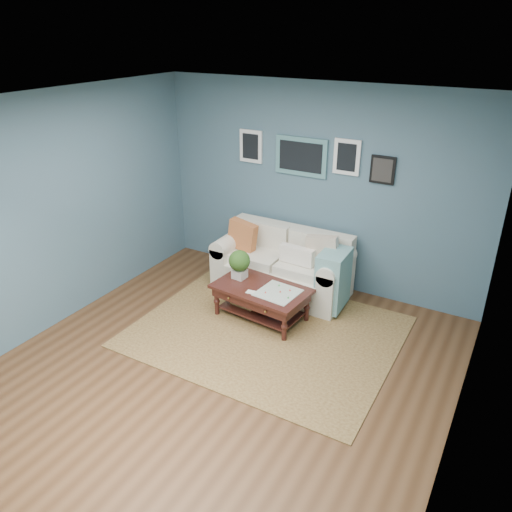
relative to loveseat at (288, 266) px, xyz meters
The scene contains 4 objects.
room_shell 2.20m from the loveseat, 85.43° to the right, with size 5.00×5.02×2.70m.
area_rug 1.11m from the loveseat, 77.64° to the right, with size 2.96×2.37×0.01m, color #563718.
loveseat is the anchor object (origin of this frame).
coffee_table 0.76m from the loveseat, 93.22° to the right, with size 1.20×0.77×0.80m.
Camera 1 is at (2.42, -3.36, 3.33)m, focal length 35.00 mm.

